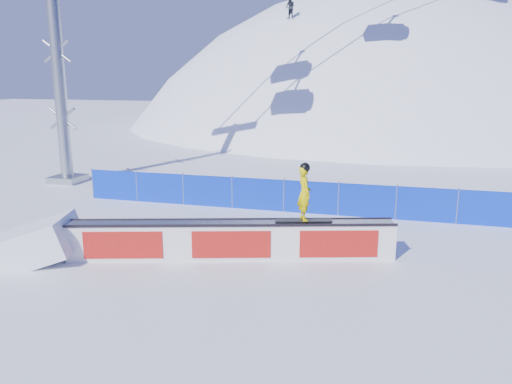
# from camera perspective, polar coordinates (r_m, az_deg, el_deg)

# --- Properties ---
(ground) EXTENTS (160.00, 160.00, 0.00)m
(ground) POSITION_cam_1_polar(r_m,az_deg,el_deg) (13.92, 11.46, -7.81)
(ground) COLOR white
(ground) RESTS_ON ground
(snow_hill) EXTENTS (64.00, 64.00, 64.00)m
(snow_hill) POSITION_cam_1_polar(r_m,az_deg,el_deg) (59.59, 13.55, -9.87)
(snow_hill) COLOR white
(snow_hill) RESTS_ON ground
(safety_fence) EXTENTS (22.05, 0.05, 1.30)m
(safety_fence) POSITION_cam_1_polar(r_m,az_deg,el_deg) (18.04, 12.55, -1.01)
(safety_fence) COLOR #0528BC
(safety_fence) RESTS_ON ground
(rail_box) EXTENTS (8.73, 3.08, 1.07)m
(rail_box) POSITION_cam_1_polar(r_m,az_deg,el_deg) (13.72, -2.81, -5.53)
(rail_box) COLOR white
(rail_box) RESTS_ON ground
(snow_ramp) EXTENTS (3.09, 2.39, 1.70)m
(snow_ramp) POSITION_cam_1_polar(r_m,az_deg,el_deg) (15.14, -24.53, -7.04)
(snow_ramp) COLOR white
(snow_ramp) RESTS_ON ground
(snowboarder) EXTENTS (1.55, 0.69, 1.61)m
(snowboarder) POSITION_cam_1_polar(r_m,az_deg,el_deg) (13.43, 5.54, -0.07)
(snowboarder) COLOR black
(snowboarder) RESTS_ON rail_box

